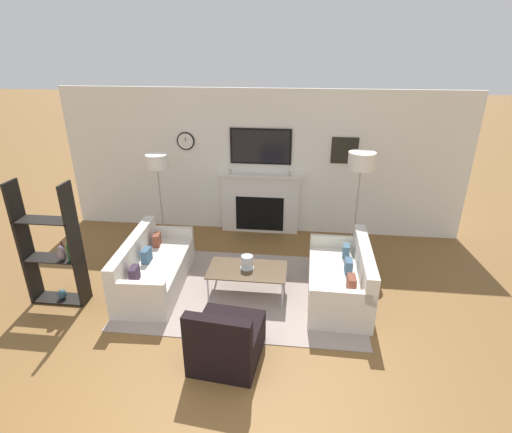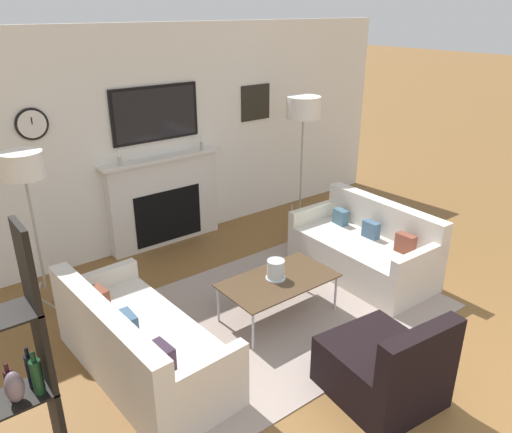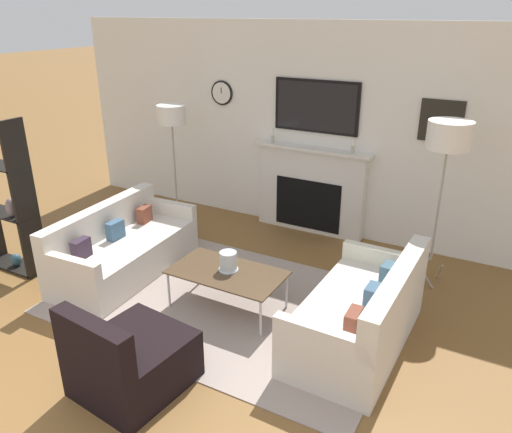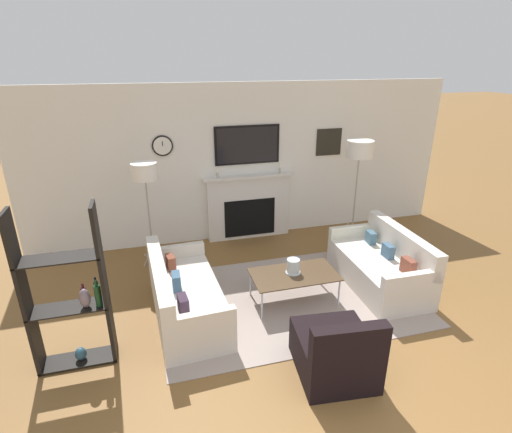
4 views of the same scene
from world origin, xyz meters
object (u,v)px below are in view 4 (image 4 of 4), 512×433
at_px(couch_right, 381,266).
at_px(floor_lamp_left, 144,173).
at_px(floor_lamp_right, 360,150).
at_px(shelf_unit, 69,297).
at_px(hurricane_candle, 293,267).
at_px(couch_left, 184,297).
at_px(armchair, 335,353).
at_px(coffee_table, 294,275).

xyz_separation_m(couch_right, floor_lamp_left, (-3.12, 1.45, 1.22)).
height_order(floor_lamp_right, shelf_unit, floor_lamp_right).
height_order(hurricane_candle, floor_lamp_right, floor_lamp_right).
distance_m(couch_right, shelf_unit, 4.04).
bearing_deg(hurricane_candle, shelf_unit, -169.18).
distance_m(couch_left, armchair, 1.99).
bearing_deg(armchair, hurricane_candle, 87.81).
xyz_separation_m(couch_right, coffee_table, (-1.35, -0.07, 0.10)).
distance_m(couch_left, floor_lamp_right, 3.70).
distance_m(couch_right, floor_lamp_left, 3.65).
xyz_separation_m(couch_left, floor_lamp_left, (-0.32, 1.45, 1.24)).
xyz_separation_m(armchair, floor_lamp_right, (1.73, 2.88, 1.38)).
bearing_deg(couch_left, floor_lamp_left, 102.60).
relative_size(hurricane_candle, shelf_unit, 0.11).
xyz_separation_m(couch_right, shelf_unit, (-3.97, -0.53, 0.52)).
xyz_separation_m(hurricane_candle, shelf_unit, (-2.61, -0.50, 0.31)).
distance_m(floor_lamp_left, shelf_unit, 2.27).
bearing_deg(couch_left, armchair, -45.82).
height_order(couch_right, coffee_table, couch_right).
distance_m(coffee_table, shelf_unit, 2.69).
bearing_deg(shelf_unit, hurricane_candle, 10.82).
height_order(couch_left, hurricane_candle, couch_left).
height_order(floor_lamp_left, floor_lamp_right, floor_lamp_right).
relative_size(armchair, hurricane_candle, 4.53).
bearing_deg(couch_right, coffee_table, -177.02).
bearing_deg(couch_left, hurricane_candle, -1.34).
xyz_separation_m(coffee_table, floor_lamp_left, (-1.77, 1.52, 1.12)).
distance_m(couch_left, shelf_unit, 1.39).
height_order(couch_left, armchair, armchair).
bearing_deg(shelf_unit, floor_lamp_left, 66.97).
height_order(coffee_table, hurricane_candle, hurricane_candle).
distance_m(couch_right, floor_lamp_right, 2.01).
bearing_deg(couch_left, floor_lamp_right, 24.91).
bearing_deg(couch_left, couch_right, 0.03).
relative_size(couch_left, floor_lamp_right, 1.01).
xyz_separation_m(armchair, shelf_unit, (-2.55, 0.90, 0.54)).
distance_m(armchair, shelf_unit, 2.76).
xyz_separation_m(couch_left, floor_lamp_right, (3.12, 1.45, 1.37)).
distance_m(hurricane_candle, floor_lamp_right, 2.51).
bearing_deg(armchair, couch_right, 45.35).
relative_size(couch_left, armchair, 2.04).
distance_m(coffee_table, hurricane_candle, 0.12).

